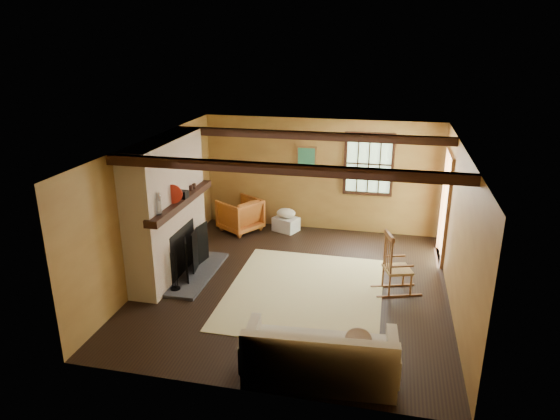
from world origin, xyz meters
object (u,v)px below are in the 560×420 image
(rocking_chair, at_px, (395,267))
(armchair, at_px, (240,215))
(laundry_basket, at_px, (286,224))
(sofa, at_px, (320,359))
(fireplace, at_px, (168,214))

(rocking_chair, bearing_deg, armchair, 39.00)
(laundry_basket, relative_size, armchair, 0.64)
(sofa, relative_size, laundry_basket, 3.83)
(fireplace, height_order, rocking_chair, fireplace)
(rocking_chair, distance_m, laundry_basket, 3.26)
(fireplace, bearing_deg, armchair, 75.31)
(fireplace, distance_m, armchair, 2.42)
(fireplace, relative_size, sofa, 1.25)
(rocking_chair, bearing_deg, laundry_basket, 26.73)
(sofa, height_order, laundry_basket, sofa)
(armchair, bearing_deg, rocking_chair, 90.32)
(fireplace, bearing_deg, sofa, -37.88)
(rocking_chair, relative_size, armchair, 1.33)
(fireplace, bearing_deg, laundry_basket, 57.44)
(laundry_basket, bearing_deg, armchair, -168.19)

